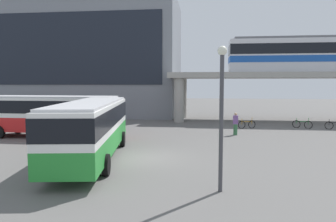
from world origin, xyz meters
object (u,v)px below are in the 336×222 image
object	(u,v)px
bicycle_black	(335,126)
pedestrian_near_building	(235,124)
bus_secondary	(49,112)
bicycle_green	(302,124)
bus_main	(92,124)
station_building	(94,59)
bicycle_orange	(247,124)

from	to	relation	value
bicycle_black	pedestrian_near_building	distance (m)	10.23
bicycle_black	pedestrian_near_building	bearing A→B (deg)	-156.28
bus_secondary	pedestrian_near_building	distance (m)	14.87
bicycle_green	pedestrian_near_building	size ratio (longest dim) A/B	0.90
bus_main	bicycle_black	world-z (taller)	bus_main
bus_main	pedestrian_near_building	distance (m)	12.71
station_building	bicycle_black	size ratio (longest dim) A/B	13.09
bicycle_green	bus_main	bearing A→B (deg)	-137.52
bicycle_orange	station_building	bearing A→B (deg)	147.90
station_building	bicycle_orange	world-z (taller)	station_building
pedestrian_near_building	bicycle_black	bearing A→B (deg)	23.72
bus_main	bicycle_orange	xyz separation A→B (m)	(10.07, 13.25, -1.63)
station_building	bus_main	world-z (taller)	station_building
bicycle_orange	bicycle_green	distance (m)	5.26
bicycle_orange	bicycle_green	xyz separation A→B (m)	(5.21, 0.74, 0.00)
bus_secondary	pedestrian_near_building	size ratio (longest dim) A/B	6.02
station_building	pedestrian_near_building	distance (m)	24.62
bicycle_black	bus_main	bearing A→B (deg)	-143.38
station_building	bicycle_orange	bearing A→B (deg)	-32.10
bicycle_green	pedestrian_near_building	xyz separation A→B (m)	(-6.64, -4.73, 0.51)
bus_main	station_building	bearing A→B (deg)	109.56
bus_secondary	station_building	bearing A→B (deg)	99.15
bicycle_orange	pedestrian_near_building	distance (m)	4.27
station_building	bicycle_black	world-z (taller)	station_building
bicycle_black	pedestrian_near_building	world-z (taller)	pedestrian_near_building
pedestrian_near_building	bus_main	bearing A→B (deg)	-133.01
bicycle_black	bicycle_green	world-z (taller)	same
bus_secondary	bicycle_green	world-z (taller)	bus_secondary
station_building	bicycle_black	distance (m)	30.26
station_building	bicycle_black	bearing A→B (deg)	-23.67
station_building	bus_secondary	world-z (taller)	station_building
bus_main	bicycle_green	world-z (taller)	bus_main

